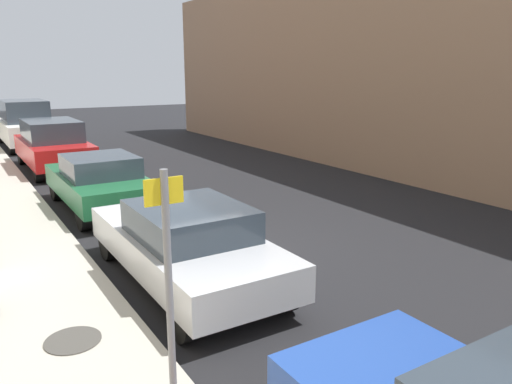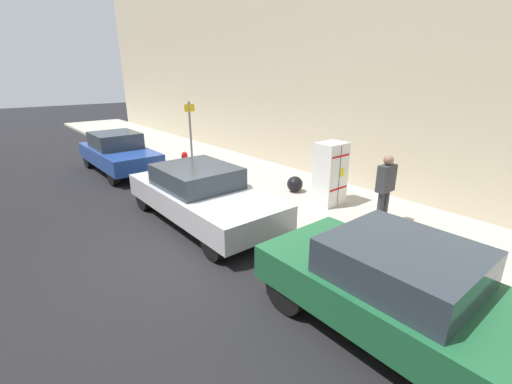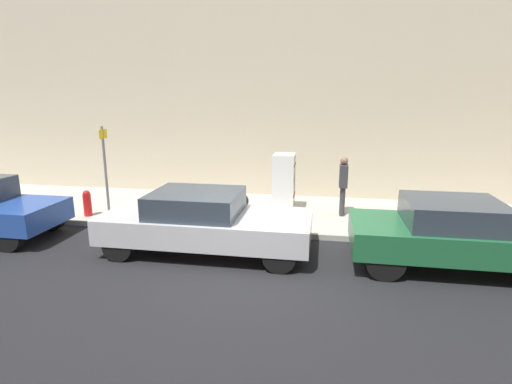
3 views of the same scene
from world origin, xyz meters
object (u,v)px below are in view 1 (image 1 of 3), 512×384
Objects in this scene: street_sign_post at (169,287)px; parked_van_white at (26,124)px; parked_sedan_green at (100,181)px; parked_suv_red at (53,144)px; parked_sedan_silver at (186,242)px.

street_sign_post reaches higher than parked_van_white.
parked_sedan_green is 6.08m from parked_suv_red.
parked_sedan_silver is 1.06× the size of parked_sedan_green.
street_sign_post is 8.69m from parked_sedan_green.
parked_suv_red is (1.58, 14.59, -0.63)m from street_sign_post.
parked_sedan_silver is 11.37m from parked_suv_red.
street_sign_post is 14.69m from parked_suv_red.
parked_sedan_green is 0.89× the size of parked_suv_red.
parked_sedan_silver is 17.75m from parked_van_white.
parked_van_white is (-0.00, 6.38, 0.13)m from parked_suv_red.
parked_suv_red is at bearing 83.81° from street_sign_post.
parked_sedan_silver is (1.58, 3.22, -0.83)m from street_sign_post.
parked_sedan_green is at bearing -90.00° from parked_suv_red.
parked_sedan_silver is at bearing -90.00° from parked_sedan_green.
parked_sedan_silver is 0.89× the size of parked_van_white.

